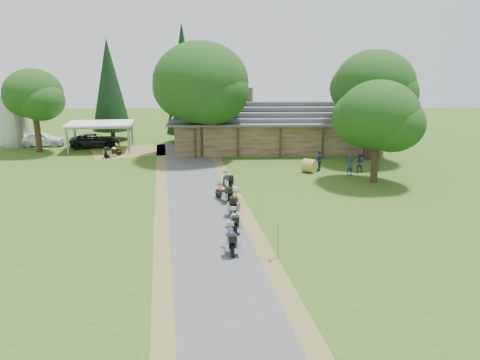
{
  "coord_description": "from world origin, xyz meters",
  "views": [
    {
      "loc": [
        1.14,
        -23.67,
        9.74
      ],
      "look_at": [
        1.86,
        5.87,
        1.6
      ],
      "focal_mm": 35.0,
      "sensor_mm": 36.0,
      "label": 1
    }
  ],
  "objects_px": {
    "car_white_sedan": "(42,137)",
    "motorcycle_row_d": "(224,192)",
    "motorcycle_row_b": "(234,220)",
    "silo": "(13,119)",
    "hay_bale": "(310,166)",
    "carport": "(101,136)",
    "car_dark_suv": "(95,137)",
    "lodge": "(276,125)",
    "motorcycle_carport_a": "(113,151)",
    "motorcycle_row_a": "(231,238)",
    "motorcycle_row_c": "(235,202)",
    "motorcycle_row_e": "(228,179)"
  },
  "relations": [
    {
      "from": "motorcycle_row_b",
      "to": "silo",
      "type": "bearing_deg",
      "value": 37.36
    },
    {
      "from": "motorcycle_row_d",
      "to": "motorcycle_row_e",
      "type": "bearing_deg",
      "value": -35.56
    },
    {
      "from": "lodge",
      "to": "hay_bale",
      "type": "height_order",
      "value": "lodge"
    },
    {
      "from": "motorcycle_row_d",
      "to": "motorcycle_carport_a",
      "type": "bearing_deg",
      "value": 6.39
    },
    {
      "from": "motorcycle_row_c",
      "to": "motorcycle_carport_a",
      "type": "distance_m",
      "value": 19.91
    },
    {
      "from": "silo",
      "to": "carport",
      "type": "relative_size",
      "value": 0.9
    },
    {
      "from": "motorcycle_row_d",
      "to": "lodge",
      "type": "bearing_deg",
      "value": -47.69
    },
    {
      "from": "car_white_sedan",
      "to": "motorcycle_row_d",
      "type": "height_order",
      "value": "car_white_sedan"
    },
    {
      "from": "lodge",
      "to": "motorcycle_row_a",
      "type": "relative_size",
      "value": 10.99
    },
    {
      "from": "car_white_sedan",
      "to": "motorcycle_row_c",
      "type": "height_order",
      "value": "car_white_sedan"
    },
    {
      "from": "lodge",
      "to": "car_dark_suv",
      "type": "height_order",
      "value": "lodge"
    },
    {
      "from": "motorcycle_row_c",
      "to": "motorcycle_carport_a",
      "type": "height_order",
      "value": "motorcycle_row_c"
    },
    {
      "from": "lodge",
      "to": "car_dark_suv",
      "type": "relative_size",
      "value": 3.83
    },
    {
      "from": "car_dark_suv",
      "to": "hay_bale",
      "type": "xyz_separation_m",
      "value": [
        20.78,
        -11.08,
        -0.52
      ]
    },
    {
      "from": "lodge",
      "to": "motorcycle_row_b",
      "type": "bearing_deg",
      "value": -101.27
    },
    {
      "from": "car_white_sedan",
      "to": "motorcycle_row_b",
      "type": "xyz_separation_m",
      "value": [
        20.14,
        -24.89,
        -0.36
      ]
    },
    {
      "from": "motorcycle_carport_a",
      "to": "car_white_sedan",
      "type": "bearing_deg",
      "value": 96.01
    },
    {
      "from": "lodge",
      "to": "hay_bale",
      "type": "distance_m",
      "value": 10.33
    },
    {
      "from": "motorcycle_carport_a",
      "to": "hay_bale",
      "type": "height_order",
      "value": "motorcycle_carport_a"
    },
    {
      "from": "motorcycle_row_c",
      "to": "hay_bale",
      "type": "xyz_separation_m",
      "value": [
        6.37,
        10.0,
        -0.16
      ]
    },
    {
      "from": "carport",
      "to": "car_dark_suv",
      "type": "height_order",
      "value": "carport"
    },
    {
      "from": "carport",
      "to": "motorcycle_row_b",
      "type": "height_order",
      "value": "carport"
    },
    {
      "from": "motorcycle_row_e",
      "to": "hay_bale",
      "type": "xyz_separation_m",
      "value": [
        6.83,
        4.35,
        -0.05
      ]
    },
    {
      "from": "silo",
      "to": "hay_bale",
      "type": "height_order",
      "value": "silo"
    },
    {
      "from": "car_dark_suv",
      "to": "motorcycle_row_c",
      "type": "height_order",
      "value": "car_dark_suv"
    },
    {
      "from": "silo",
      "to": "motorcycle_carport_a",
      "type": "relative_size",
      "value": 3.26
    },
    {
      "from": "motorcycle_row_c",
      "to": "motorcycle_carport_a",
      "type": "xyz_separation_m",
      "value": [
        -11.44,
        16.3,
        -0.1
      ]
    },
    {
      "from": "car_white_sedan",
      "to": "motorcycle_row_a",
      "type": "height_order",
      "value": "car_white_sedan"
    },
    {
      "from": "motorcycle_row_d",
      "to": "hay_bale",
      "type": "xyz_separation_m",
      "value": [
        7.08,
        7.64,
        -0.08
      ]
    },
    {
      "from": "motorcycle_row_a",
      "to": "hay_bale",
      "type": "xyz_separation_m",
      "value": [
        6.62,
        15.82,
        -0.11
      ]
    },
    {
      "from": "silo",
      "to": "motorcycle_row_c",
      "type": "xyz_separation_m",
      "value": [
        23.04,
        -21.86,
        -2.21
      ]
    },
    {
      "from": "car_white_sedan",
      "to": "motorcycle_row_c",
      "type": "bearing_deg",
      "value": -140.48
    },
    {
      "from": "lodge",
      "to": "carport",
      "type": "xyz_separation_m",
      "value": [
        -17.85,
        -0.41,
        -1.04
      ]
    },
    {
      "from": "car_dark_suv",
      "to": "motorcycle_row_d",
      "type": "distance_m",
      "value": 23.2
    },
    {
      "from": "lodge",
      "to": "motorcycle_row_d",
      "type": "distance_m",
      "value": 18.47
    },
    {
      "from": "car_white_sedan",
      "to": "motorcycle_row_b",
      "type": "distance_m",
      "value": 32.02
    },
    {
      "from": "lodge",
      "to": "car_dark_suv",
      "type": "bearing_deg",
      "value": 176.68
    },
    {
      "from": "motorcycle_row_c",
      "to": "motorcycle_row_e",
      "type": "relative_size",
      "value": 1.18
    },
    {
      "from": "motorcycle_row_b",
      "to": "motorcycle_row_c",
      "type": "height_order",
      "value": "motorcycle_row_c"
    },
    {
      "from": "carport",
      "to": "motorcycle_row_b",
      "type": "bearing_deg",
      "value": -65.88
    },
    {
      "from": "motorcycle_row_b",
      "to": "motorcycle_row_c",
      "type": "bearing_deg",
      "value": -6.82
    },
    {
      "from": "motorcycle_carport_a",
      "to": "motorcycle_row_c",
      "type": "bearing_deg",
      "value": -106.54
    },
    {
      "from": "motorcycle_row_a",
      "to": "motorcycle_row_c",
      "type": "xyz_separation_m",
      "value": [
        0.25,
        5.82,
        0.05
      ]
    },
    {
      "from": "car_dark_suv",
      "to": "motorcycle_row_b",
      "type": "distance_m",
      "value": 28.05
    },
    {
      "from": "car_white_sedan",
      "to": "motorcycle_row_c",
      "type": "distance_m",
      "value": 29.77
    },
    {
      "from": "silo",
      "to": "motorcycle_row_a",
      "type": "bearing_deg",
      "value": -50.53
    },
    {
      "from": "silo",
      "to": "carport",
      "type": "xyz_separation_m",
      "value": [
        9.7,
        -2.29,
        -1.52
      ]
    },
    {
      "from": "lodge",
      "to": "motorcycle_row_d",
      "type": "height_order",
      "value": "lodge"
    },
    {
      "from": "motorcycle_carport_a",
      "to": "motorcycle_row_e",
      "type": "bearing_deg",
      "value": -95.72
    },
    {
      "from": "motorcycle_row_d",
      "to": "motorcycle_carport_a",
      "type": "relative_size",
      "value": 1.02
    }
  ]
}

